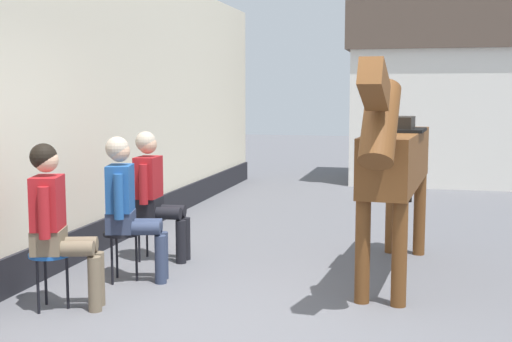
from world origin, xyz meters
name	(u,v)px	position (x,y,z in m)	size (l,w,h in m)	color
ground_plane	(323,241)	(0.00, 3.00, 0.00)	(40.00, 40.00, 0.00)	#56565B
pub_facade_wall	(67,117)	(-2.55, 1.50, 1.54)	(0.34, 14.00, 3.40)	beige
distant_cottage	(436,92)	(1.40, 9.09, 1.80)	(3.40, 2.60, 3.50)	silver
seated_visitor_near	(56,217)	(-1.78, -0.12, 0.78)	(0.61, 0.48, 1.39)	#194C99
seated_visitor_middle	(127,201)	(-1.56, 0.80, 0.78)	(0.61, 0.48, 1.39)	black
seated_visitor_far	(154,189)	(-1.62, 1.63, 0.78)	(0.61, 0.49, 1.39)	#194C99
saddled_horse_center	(395,160)	(0.90, 1.48, 1.16)	(0.62, 3.00, 2.06)	brown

